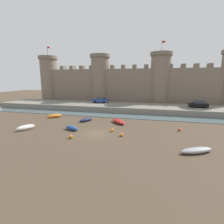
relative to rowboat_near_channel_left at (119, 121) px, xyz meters
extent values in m
plane|color=#4C3D2D|center=(-1.81, -6.56, -0.37)|extent=(160.00, 160.00, 0.00)
cube|color=slate|center=(-1.81, 6.14, -0.32)|extent=(80.00, 4.50, 0.10)
cube|color=slate|center=(-1.81, 13.39, 0.32)|extent=(65.80, 10.00, 1.39)
cube|color=#7A6B5B|center=(-1.81, 22.49, 4.99)|extent=(53.80, 2.80, 10.72)
cylinder|color=#7A6B5B|center=(-28.71, 22.49, 6.67)|extent=(5.45, 5.45, 14.08)
cylinder|color=#706254|center=(-28.71, 22.49, 14.21)|extent=(6.10, 6.10, 1.00)
cylinder|color=#4C4742|center=(-28.71, 22.49, 16.21)|extent=(0.10, 0.10, 3.00)
cube|color=red|center=(-28.26, 22.49, 17.41)|extent=(0.80, 0.04, 0.50)
cylinder|color=#7A6B5B|center=(-10.78, 22.49, 6.67)|extent=(5.45, 5.45, 14.08)
cylinder|color=#706254|center=(-10.78, 22.49, 14.21)|extent=(6.10, 6.10, 1.00)
cylinder|color=#7A6B5B|center=(7.16, 22.49, 6.67)|extent=(5.45, 5.45, 14.08)
cylinder|color=#706254|center=(7.16, 22.49, 14.21)|extent=(6.10, 6.10, 1.00)
cylinder|color=#4C4742|center=(7.16, 22.49, 16.21)|extent=(0.10, 0.10, 3.00)
cube|color=red|center=(7.61, 22.49, 17.41)|extent=(0.80, 0.04, 0.50)
cube|color=#746557|center=(-23.26, 22.49, 10.90)|extent=(1.10, 2.52, 1.10)
cube|color=#746557|center=(-19.96, 22.49, 10.90)|extent=(1.10, 2.52, 1.10)
cube|color=#746557|center=(-16.66, 22.49, 10.90)|extent=(1.10, 2.52, 1.10)
cube|color=#746557|center=(-13.36, 22.49, 10.90)|extent=(1.10, 2.52, 1.10)
cube|color=#746557|center=(-6.76, 22.49, 10.90)|extent=(1.10, 2.52, 1.10)
cube|color=#746557|center=(-3.46, 22.49, 10.90)|extent=(1.10, 2.52, 1.10)
cube|color=#746557|center=(-0.16, 22.49, 10.90)|extent=(1.10, 2.52, 1.10)
cube|color=#746557|center=(3.14, 22.49, 10.90)|extent=(1.10, 2.52, 1.10)
cube|color=#746557|center=(9.74, 22.49, 10.90)|extent=(1.10, 2.52, 1.10)
cube|color=#746557|center=(13.04, 22.49, 10.90)|extent=(1.10, 2.52, 1.10)
cube|color=#746557|center=(16.34, 22.49, 10.90)|extent=(1.10, 2.52, 1.10)
cube|color=#746557|center=(19.64, 22.49, 10.90)|extent=(1.10, 2.52, 1.10)
ellipsoid|color=red|center=(0.00, 0.00, -0.02)|extent=(3.55, 3.75, 0.71)
ellipsoid|color=#F23939|center=(0.00, 0.00, 0.04)|extent=(2.87, 3.04, 0.39)
cube|color=beige|center=(-0.19, 0.22, 0.08)|extent=(1.00, 0.92, 0.06)
cube|color=beige|center=(0.98, -1.11, 0.06)|extent=(0.75, 0.71, 0.08)
ellipsoid|color=#141E3D|center=(-6.26, -0.15, -0.05)|extent=(2.21, 3.09, 0.64)
ellipsoid|color=navy|center=(-6.26, -0.15, 0.01)|extent=(1.78, 2.52, 0.35)
cube|color=beige|center=(-6.36, -0.35, 0.05)|extent=(0.81, 0.55, 0.06)
cube|color=beige|center=(-5.73, 0.89, 0.03)|extent=(0.59, 0.49, 0.08)
ellipsoid|color=#234793|center=(-6.23, -5.91, -0.03)|extent=(2.92, 2.00, 0.68)
ellipsoid|color=blue|center=(-6.23, -5.91, 0.03)|extent=(2.38, 1.61, 0.38)
cube|color=beige|center=(-6.04, -6.00, 0.07)|extent=(0.50, 0.75, 0.06)
cube|color=beige|center=(-7.23, -5.43, 0.05)|extent=(0.46, 0.55, 0.08)
ellipsoid|color=orange|center=(-13.81, 1.27, 0.00)|extent=(2.88, 2.62, 0.73)
ellipsoid|color=gold|center=(-13.81, 1.27, 0.06)|extent=(2.34, 2.12, 0.40)
cube|color=beige|center=(-13.98, 1.12, 0.10)|extent=(0.65, 0.72, 0.06)
cube|color=beige|center=(-12.91, 2.02, 0.08)|extent=(0.54, 0.56, 0.08)
ellipsoid|color=gray|center=(10.90, -10.32, -0.07)|extent=(3.86, 2.76, 0.60)
ellipsoid|color=silver|center=(10.90, -10.32, -0.01)|extent=(3.14, 2.23, 0.33)
cube|color=beige|center=(10.65, -10.45, 0.03)|extent=(0.63, 0.95, 0.06)
cube|color=beige|center=(12.19, -9.63, 0.01)|extent=(0.54, 0.68, 0.08)
ellipsoid|color=silver|center=(-13.33, -7.60, 0.02)|extent=(2.06, 2.98, 0.79)
ellipsoid|color=white|center=(-13.33, -7.60, 0.08)|extent=(1.65, 2.43, 0.43)
cube|color=beige|center=(-13.23, -7.40, 0.12)|extent=(0.80, 0.52, 0.06)
cube|color=beige|center=(-13.80, -8.60, 0.10)|extent=(0.58, 0.47, 0.08)
sphere|color=orange|center=(1.92, -6.96, -0.14)|extent=(0.47, 0.47, 0.47)
sphere|color=orange|center=(-4.56, -9.46, -0.13)|extent=(0.49, 0.49, 0.49)
sphere|color=#E04C1E|center=(10.10, -2.22, -0.14)|extent=(0.47, 0.47, 0.47)
sphere|color=orange|center=(0.10, -5.17, -0.14)|extent=(0.47, 0.47, 0.47)
cube|color=black|center=(15.76, 13.33, 1.62)|extent=(4.13, 1.78, 0.80)
cube|color=#2D3842|center=(15.91, 13.33, 2.32)|extent=(2.28, 1.54, 0.64)
cylinder|color=black|center=(14.48, 12.51, 1.34)|extent=(0.64, 0.19, 0.64)
cylinder|color=black|center=(14.51, 14.21, 1.34)|extent=(0.64, 0.19, 0.64)
cylinder|color=black|center=(17.02, 12.46, 1.34)|extent=(0.64, 0.19, 0.64)
cylinder|color=black|center=(17.05, 14.16, 1.34)|extent=(0.64, 0.19, 0.64)
cube|color=#263F99|center=(-8.44, 15.23, 1.62)|extent=(4.13, 1.78, 0.80)
cube|color=#2D3842|center=(-8.29, 15.23, 2.32)|extent=(2.28, 1.54, 0.64)
cylinder|color=black|center=(-9.73, 14.41, 1.34)|extent=(0.64, 0.19, 0.64)
cylinder|color=black|center=(-9.70, 16.11, 1.34)|extent=(0.64, 0.19, 0.64)
cylinder|color=black|center=(-7.19, 14.36, 1.34)|extent=(0.64, 0.19, 0.64)
cylinder|color=black|center=(-7.16, 16.06, 1.34)|extent=(0.64, 0.19, 0.64)
camera|label=1|loc=(6.44, -29.87, 7.64)|focal=28.00mm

